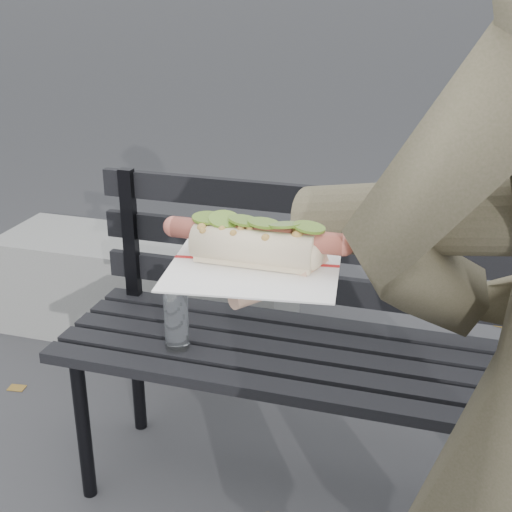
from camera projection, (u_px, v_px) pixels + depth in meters
The scene contains 3 objects.
park_bench at pixel (337, 329), 1.91m from camera, with size 1.50×0.44×0.88m.
concrete_block at pixel (146, 288), 2.92m from camera, with size 1.20×0.40×0.40m, color slate.
held_hotdog at pixel (438, 227), 0.80m from camera, with size 0.63×0.31×0.20m.
Camera 1 is at (0.24, -0.79, 1.43)m, focal length 50.00 mm.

